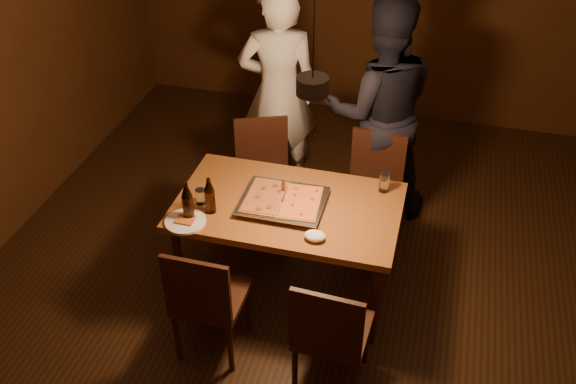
% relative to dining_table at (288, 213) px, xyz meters
% --- Properties ---
extents(room_shell, '(6.00, 6.00, 6.00)m').
position_rel_dining_table_xyz_m(room_shell, '(0.19, -0.21, 0.72)').
color(room_shell, '#321E0D').
rests_on(room_shell, ground).
extents(dining_table, '(1.50, 0.90, 0.75)m').
position_rel_dining_table_xyz_m(dining_table, '(0.00, 0.00, 0.00)').
color(dining_table, '#985726').
rests_on(dining_table, floor).
extents(chair_far_left, '(0.55, 0.55, 0.49)m').
position_rel_dining_table_xyz_m(chair_far_left, '(-0.40, 0.73, -0.14)').
color(chair_far_left, '#38190F').
rests_on(chair_far_left, floor).
extents(chair_far_right, '(0.46, 0.46, 0.49)m').
position_rel_dining_table_xyz_m(chair_far_right, '(0.48, 0.74, -0.14)').
color(chair_far_right, '#38190F').
rests_on(chair_far_right, floor).
extents(chair_near_left, '(0.42, 0.42, 0.49)m').
position_rel_dining_table_xyz_m(chair_near_left, '(-0.33, -0.74, -0.14)').
color(chair_near_left, '#38190F').
rests_on(chair_near_left, floor).
extents(chair_near_right, '(0.44, 0.44, 0.49)m').
position_rel_dining_table_xyz_m(chair_near_right, '(0.47, -0.81, -0.14)').
color(chair_near_right, '#38190F').
rests_on(chair_near_right, floor).
extents(pizza_tray, '(0.59, 0.50, 0.05)m').
position_rel_dining_table_xyz_m(pizza_tray, '(-0.03, -0.03, 0.10)').
color(pizza_tray, silver).
rests_on(pizza_tray, dining_table).
extents(pizza_meat, '(0.25, 0.40, 0.02)m').
position_rel_dining_table_xyz_m(pizza_meat, '(-0.15, -0.03, 0.13)').
color(pizza_meat, maroon).
rests_on(pizza_meat, pizza_tray).
extents(pizza_cheese, '(0.27, 0.41, 0.02)m').
position_rel_dining_table_xyz_m(pizza_cheese, '(0.10, -0.03, 0.13)').
color(pizza_cheese, gold).
rests_on(pizza_cheese, pizza_tray).
extents(spatula, '(0.16, 0.26, 0.04)m').
position_rel_dining_table_xyz_m(spatula, '(-0.02, -0.01, 0.14)').
color(spatula, silver).
rests_on(spatula, pizza_tray).
extents(beer_bottle_a, '(0.07, 0.07, 0.28)m').
position_rel_dining_table_xyz_m(beer_bottle_a, '(-0.58, -0.31, 0.21)').
color(beer_bottle_a, black).
rests_on(beer_bottle_a, dining_table).
extents(beer_bottle_b, '(0.07, 0.07, 0.26)m').
position_rel_dining_table_xyz_m(beer_bottle_b, '(-0.47, -0.21, 0.21)').
color(beer_bottle_b, black).
rests_on(beer_bottle_b, dining_table).
extents(water_glass_left, '(0.07, 0.07, 0.11)m').
position_rel_dining_table_xyz_m(water_glass_left, '(-0.56, -0.14, 0.13)').
color(water_glass_left, silver).
rests_on(water_glass_left, dining_table).
extents(water_glass_right, '(0.07, 0.07, 0.14)m').
position_rel_dining_table_xyz_m(water_glass_right, '(0.60, 0.31, 0.14)').
color(water_glass_right, silver).
rests_on(water_glass_right, dining_table).
extents(plate_slice, '(0.27, 0.27, 0.03)m').
position_rel_dining_table_xyz_m(plate_slice, '(-0.59, -0.36, 0.08)').
color(plate_slice, white).
rests_on(plate_slice, dining_table).
extents(napkin, '(0.14, 0.10, 0.06)m').
position_rel_dining_table_xyz_m(napkin, '(0.26, -0.31, 0.10)').
color(napkin, white).
rests_on(napkin, dining_table).
extents(diner_white, '(0.75, 0.59, 1.80)m').
position_rel_dining_table_xyz_m(diner_white, '(-0.42, 1.27, 0.22)').
color(diner_white, white).
rests_on(diner_white, floor).
extents(diner_dark, '(1.05, 0.91, 1.84)m').
position_rel_dining_table_xyz_m(diner_dark, '(0.44, 1.13, 0.24)').
color(diner_dark, black).
rests_on(diner_dark, floor).
extents(pendant_lamp, '(0.18, 0.18, 1.10)m').
position_rel_dining_table_xyz_m(pendant_lamp, '(0.19, -0.21, 1.08)').
color(pendant_lamp, black).
rests_on(pendant_lamp, ceiling).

